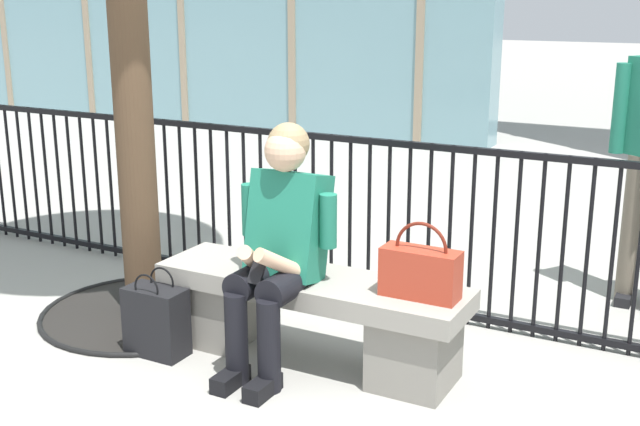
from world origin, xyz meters
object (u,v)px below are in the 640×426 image
handbag_on_bench (420,271)px  seated_person_with_phone (279,241)px  shopping_bag (156,321)px  stone_bench (311,310)px

handbag_on_bench → seated_person_with_phone: bearing=-170.1°
handbag_on_bench → shopping_bag: handbag_on_bench is taller
stone_bench → seated_person_with_phone: 0.41m
handbag_on_bench → shopping_bag: bearing=-167.0°
seated_person_with_phone → handbag_on_bench: 0.70m
stone_bench → handbag_on_bench: handbag_on_bench is taller
stone_bench → handbag_on_bench: bearing=-1.0°
stone_bench → handbag_on_bench: (0.58, -0.01, 0.30)m
handbag_on_bench → shopping_bag: size_ratio=0.79×
handbag_on_bench → stone_bench: bearing=179.0°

